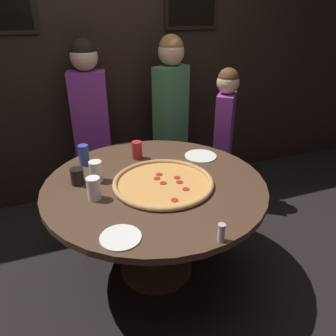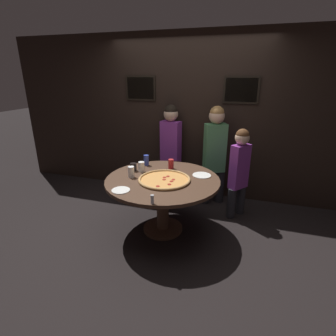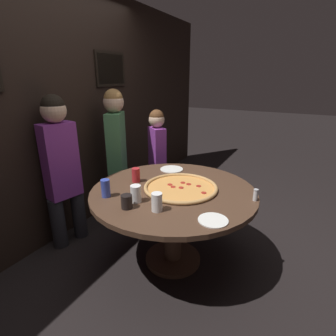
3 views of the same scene
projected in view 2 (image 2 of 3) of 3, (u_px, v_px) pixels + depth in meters
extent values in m
plane|color=black|center=(163.00, 229.00, 3.53)|extent=(24.00, 24.00, 0.00)
cube|color=black|center=(188.00, 118.00, 4.26)|extent=(6.40, 0.06, 2.60)
cube|color=black|center=(141.00, 88.00, 4.30)|extent=(0.52, 0.02, 0.40)
cube|color=#B2A893|center=(140.00, 88.00, 4.29)|extent=(0.46, 0.01, 0.34)
cube|color=black|center=(241.00, 90.00, 3.85)|extent=(0.52, 0.02, 0.40)
cube|color=slate|center=(241.00, 90.00, 3.84)|extent=(0.46, 0.01, 0.34)
cylinder|color=#4C3323|center=(163.00, 180.00, 3.28)|extent=(1.43, 1.43, 0.04)
cylinder|color=#4C3323|center=(163.00, 206.00, 3.41)|extent=(0.16, 0.16, 0.70)
cylinder|color=#4C3323|center=(163.00, 228.00, 3.52)|extent=(0.52, 0.52, 0.04)
cylinder|color=#E0994C|center=(164.00, 180.00, 3.22)|extent=(0.60, 0.60, 0.01)
torus|color=tan|center=(164.00, 179.00, 3.21)|extent=(0.64, 0.64, 0.03)
cylinder|color=#A8281E|center=(169.00, 184.00, 3.07)|extent=(0.04, 0.04, 0.00)
cylinder|color=#A8281E|center=(171.00, 181.00, 3.16)|extent=(0.04, 0.04, 0.00)
cylinder|color=#A8281E|center=(173.00, 180.00, 3.21)|extent=(0.04, 0.04, 0.00)
cylinder|color=#A8281E|center=(164.00, 180.00, 3.21)|extent=(0.04, 0.04, 0.00)
cylinder|color=#A8281E|center=(168.00, 176.00, 3.31)|extent=(0.04, 0.04, 0.00)
cylinder|color=#A8281E|center=(164.00, 177.00, 3.28)|extent=(0.04, 0.04, 0.00)
cylinder|color=#A8281E|center=(158.00, 186.00, 3.02)|extent=(0.04, 0.04, 0.00)
cylinder|color=#B22328|center=(171.00, 164.00, 3.60)|extent=(0.07, 0.07, 0.13)
cylinder|color=white|center=(131.00, 172.00, 3.30)|extent=(0.08, 0.08, 0.14)
cylinder|color=#384CB7|center=(146.00, 160.00, 3.74)|extent=(0.07, 0.07, 0.15)
cylinder|color=white|center=(141.00, 167.00, 3.48)|extent=(0.08, 0.08, 0.14)
cylinder|color=black|center=(133.00, 167.00, 3.52)|extent=(0.08, 0.08, 0.11)
cylinder|color=white|center=(202.00, 175.00, 3.37)|extent=(0.24, 0.24, 0.01)
cylinder|color=white|center=(121.00, 190.00, 2.94)|extent=(0.21, 0.21, 0.01)
cylinder|color=silver|center=(152.00, 200.00, 2.63)|extent=(0.04, 0.04, 0.08)
cylinder|color=#B7B7BC|center=(152.00, 196.00, 2.61)|extent=(0.04, 0.04, 0.01)
cylinder|color=#232328|center=(220.00, 186.00, 4.22)|extent=(0.19, 0.19, 0.53)
cylinder|color=#232328|center=(205.00, 187.00, 4.19)|extent=(0.19, 0.19, 0.53)
cube|color=#4C8C59|center=(215.00, 148.00, 3.99)|extent=(0.36, 0.29, 0.75)
sphere|color=beige|center=(217.00, 116.00, 3.82)|extent=(0.23, 0.23, 0.23)
sphere|color=#9E703D|center=(217.00, 113.00, 3.81)|extent=(0.21, 0.21, 0.21)
cylinder|color=#232328|center=(241.00, 199.00, 3.87)|extent=(0.17, 0.17, 0.45)
cylinder|color=#232328|center=(231.00, 203.00, 3.77)|extent=(0.17, 0.17, 0.45)
cube|color=purple|center=(239.00, 167.00, 3.64)|extent=(0.28, 0.30, 0.63)
sphere|color=beige|center=(242.00, 138.00, 3.50)|extent=(0.19, 0.19, 0.19)
sphere|color=brown|center=(243.00, 135.00, 3.49)|extent=(0.18, 0.18, 0.18)
cylinder|color=#232328|center=(177.00, 181.00, 4.44)|extent=(0.17, 0.17, 0.53)
cylinder|color=#232328|center=(165.00, 178.00, 4.55)|extent=(0.17, 0.17, 0.53)
cube|color=purple|center=(171.00, 144.00, 4.28)|extent=(0.34, 0.23, 0.74)
sphere|color=beige|center=(171.00, 114.00, 4.12)|extent=(0.23, 0.23, 0.23)
sphere|color=black|center=(171.00, 111.00, 4.10)|extent=(0.21, 0.21, 0.21)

